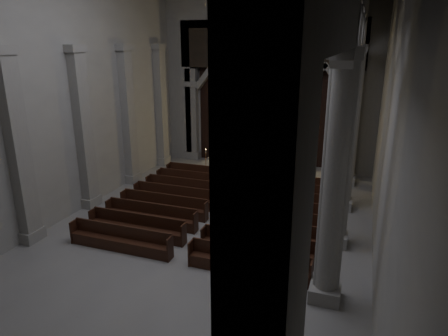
% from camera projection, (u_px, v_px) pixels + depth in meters
% --- Properties ---
extents(room, '(24.00, 24.10, 12.00)m').
position_uv_depth(room, '(197.00, 57.00, 14.94)').
color(room, gray).
rests_on(room, ground).
extents(sanctuary_wall, '(14.00, 0.77, 12.00)m').
position_uv_depth(sanctuary_wall, '(268.00, 67.00, 25.60)').
color(sanctuary_wall, gray).
rests_on(sanctuary_wall, ground).
extents(right_arcade, '(1.00, 24.00, 12.00)m').
position_uv_depth(right_arcade, '(352.00, 51.00, 14.31)').
color(right_arcade, gray).
rests_on(right_arcade, ground).
extents(left_pilasters, '(0.60, 13.00, 8.03)m').
position_uv_depth(left_pilasters, '(108.00, 125.00, 21.34)').
color(left_pilasters, gray).
rests_on(left_pilasters, ground).
extents(sanctuary_step, '(8.50, 2.60, 0.15)m').
position_uv_depth(sanctuary_step, '(262.00, 168.00, 26.73)').
color(sanctuary_step, gray).
rests_on(sanctuary_step, ground).
extents(altar, '(1.76, 0.70, 0.90)m').
position_uv_depth(altar, '(266.00, 160.00, 26.67)').
color(altar, silver).
rests_on(altar, sanctuary_step).
extents(altar_rail, '(5.45, 0.09, 1.07)m').
position_uv_depth(altar_rail, '(257.00, 164.00, 25.43)').
color(altar_rail, black).
rests_on(altar_rail, ground).
extents(candle_stand_left, '(0.25, 0.25, 1.46)m').
position_uv_depth(candle_stand_left, '(206.00, 165.00, 26.29)').
color(candle_stand_left, '#B07136').
rests_on(candle_stand_left, ground).
extents(candle_stand_right, '(0.26, 0.26, 1.52)m').
position_uv_depth(candle_stand_right, '(303.00, 175.00, 24.21)').
color(candle_stand_right, '#B07136').
rests_on(candle_stand_right, ground).
extents(pews, '(9.98, 9.21, 1.02)m').
position_uv_depth(pews, '(220.00, 211.00, 19.31)').
color(pews, black).
rests_on(pews, ground).
extents(worshipper, '(0.53, 0.45, 1.22)m').
position_uv_depth(worshipper, '(278.00, 177.00, 23.20)').
color(worshipper, black).
rests_on(worshipper, ground).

